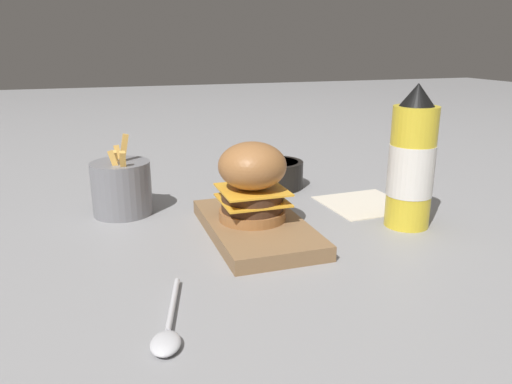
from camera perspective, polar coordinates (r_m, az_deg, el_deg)
ground_plane at (r=0.78m, az=-3.44°, el=-6.44°), size 6.00×6.00×0.00m
serving_board at (r=0.83m, az=0.00°, el=-4.08°), size 0.28×0.15×0.02m
burger at (r=0.82m, az=-0.42°, el=1.30°), size 0.11×0.11×0.13m
ketchup_bottle at (r=0.88m, az=17.38°, el=3.08°), size 0.08×0.08×0.25m
fries_basket at (r=0.95m, az=-15.10°, el=0.51°), size 0.11×0.11×0.15m
side_bowl at (r=1.10m, az=2.26°, el=2.11°), size 0.12×0.12×0.06m
spoon at (r=0.57m, az=-10.09°, el=-15.59°), size 0.17×0.06×0.01m
ketchup_puddle at (r=1.03m, az=-2.35°, el=-0.48°), size 0.05×0.05×0.00m
parchment_square at (r=1.01m, az=12.26°, el=-1.29°), size 0.16×0.16×0.00m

